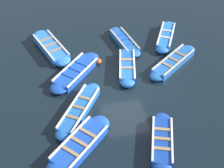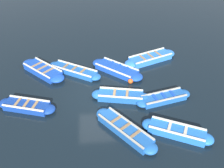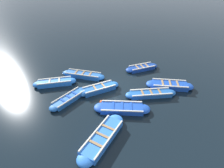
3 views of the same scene
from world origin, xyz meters
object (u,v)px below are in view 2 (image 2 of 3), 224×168
(boat_stern_in, at_px, (177,131))
(boat_centre, at_px, (27,106))
(boat_inner_gap, at_px, (121,96))
(buoy_orange_near, at_px, (131,81))
(boat_alongside, at_px, (43,70))
(boat_drifting, at_px, (150,58))
(boat_mid_row, at_px, (164,98))
(boat_outer_left, at_px, (117,69))
(boat_broadside, at_px, (74,71))
(boat_near_quay, at_px, (125,130))

(boat_stern_in, height_order, boat_centre, boat_stern_in)
(boat_inner_gap, bearing_deg, buoy_orange_near, 61.39)
(boat_alongside, height_order, boat_drifting, boat_alongside)
(boat_mid_row, bearing_deg, buoy_orange_near, 131.28)
(boat_mid_row, bearing_deg, boat_outer_left, 125.85)
(boat_mid_row, height_order, boat_outer_left, boat_outer_left)
(boat_mid_row, relative_size, buoy_orange_near, 10.73)
(boat_drifting, distance_m, boat_outer_left, 2.72)
(boat_drifting, height_order, boat_centre, boat_drifting)
(boat_broadside, bearing_deg, boat_alongside, 174.43)
(boat_broadside, xyz_separation_m, boat_outer_left, (2.74, -0.13, 0.00))
(boat_stern_in, bearing_deg, buoy_orange_near, 109.57)
(boat_drifting, bearing_deg, buoy_orange_near, -124.99)
(boat_drifting, relative_size, boat_near_quay, 1.14)
(boat_broadside, height_order, boat_inner_gap, boat_inner_gap)
(boat_centre, distance_m, boat_inner_gap, 5.12)
(boat_stern_in, height_order, boat_drifting, same)
(buoy_orange_near, bearing_deg, boat_stern_in, -70.43)
(boat_near_quay, bearing_deg, boat_inner_gap, 87.50)
(boat_stern_in, relative_size, boat_near_quay, 0.97)
(boat_broadside, distance_m, boat_near_quay, 6.04)
(boat_mid_row, bearing_deg, boat_centre, 179.69)
(boat_drifting, relative_size, boat_centre, 1.21)
(boat_mid_row, height_order, boat_centre, boat_centre)
(boat_alongside, xyz_separation_m, boat_broadside, (2.01, -0.20, -0.03))
(boat_near_quay, bearing_deg, boat_centre, 155.83)
(boat_broadside, xyz_separation_m, buoy_orange_near, (3.43, -1.47, -0.02))
(boat_drifting, height_order, boat_outer_left, boat_drifting)
(boat_alongside, height_order, boat_broadside, boat_alongside)
(boat_inner_gap, bearing_deg, boat_broadside, 132.42)
(boat_inner_gap, bearing_deg, boat_drifting, 57.22)
(boat_outer_left, bearing_deg, boat_near_quay, -92.13)
(boat_centre, relative_size, boat_outer_left, 0.96)
(boat_near_quay, bearing_deg, boat_stern_in, -8.58)
(boat_broadside, bearing_deg, boat_inner_gap, -47.58)
(boat_centre, relative_size, boat_inner_gap, 0.98)
(boat_alongside, distance_m, boat_broadside, 2.02)
(boat_inner_gap, bearing_deg, boat_near_quay, -92.50)
(boat_mid_row, bearing_deg, boat_broadside, 146.82)
(boat_centre, bearing_deg, boat_drifting, 29.23)
(boat_drifting, height_order, buoy_orange_near, boat_drifting)
(boat_broadside, bearing_deg, boat_outer_left, -2.65)
(boat_broadside, relative_size, buoy_orange_near, 11.62)
(boat_mid_row, bearing_deg, boat_drifting, 87.66)
(boat_alongside, bearing_deg, buoy_orange_near, -17.05)
(boat_alongside, distance_m, boat_drifting, 7.25)
(boat_alongside, height_order, boat_inner_gap, boat_alongside)
(boat_outer_left, bearing_deg, boat_alongside, 176.11)
(boat_stern_in, relative_size, buoy_orange_near, 10.86)
(boat_near_quay, height_order, buoy_orange_near, boat_near_quay)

